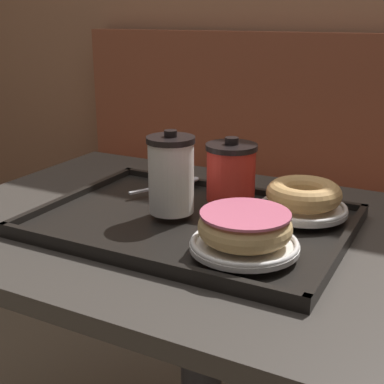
{
  "coord_description": "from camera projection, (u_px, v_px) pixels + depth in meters",
  "views": [
    {
      "loc": [
        0.39,
        -0.79,
        1.06
      ],
      "look_at": [
        -0.01,
        -0.02,
        0.77
      ],
      "focal_mm": 50.0,
      "sensor_mm": 36.0,
      "label": 1
    }
  ],
  "objects": [
    {
      "name": "plate_with_plain_donut",
      "position": [
        303.0,
        208.0,
        0.94
      ],
      "size": [
        0.16,
        0.16,
        0.01
      ],
      "color": "white",
      "rests_on": "serving_tray"
    },
    {
      "name": "spoon",
      "position": [
        181.0,
        182.0,
        1.09
      ],
      "size": [
        0.09,
        0.15,
        0.01
      ],
      "rotation": [
        0.0,
        0.0,
        1.06
      ],
      "color": "silver",
      "rests_on": "serving_tray"
    },
    {
      "name": "donut_plain",
      "position": [
        304.0,
        194.0,
        0.93
      ],
      "size": [
        0.13,
        0.13,
        0.04
      ],
      "color": "tan",
      "rests_on": "plate_with_plain_donut"
    },
    {
      "name": "cafe_table",
      "position": [
        202.0,
        299.0,
        1.0
      ],
      "size": [
        0.99,
        0.67,
        0.7
      ],
      "color": "#38332D",
      "rests_on": "ground_plane"
    },
    {
      "name": "coffee_cup_front",
      "position": [
        171.0,
        174.0,
        0.92
      ],
      "size": [
        0.08,
        0.08,
        0.15
      ],
      "color": "white",
      "rests_on": "serving_tray"
    },
    {
      "name": "donut_chocolate_glazed",
      "position": [
        245.0,
        226.0,
        0.78
      ],
      "size": [
        0.14,
        0.14,
        0.04
      ],
      "color": "#DBB270",
      "rests_on": "plate_with_chocolate_donut"
    },
    {
      "name": "coffee_cup_rear",
      "position": [
        231.0,
        172.0,
        0.99
      ],
      "size": [
        0.1,
        0.1,
        0.12
      ],
      "color": "red",
      "rests_on": "serving_tray"
    },
    {
      "name": "plate_with_chocolate_donut",
      "position": [
        244.0,
        244.0,
        0.79
      ],
      "size": [
        0.16,
        0.16,
        0.01
      ],
      "color": "white",
      "rests_on": "serving_tray"
    },
    {
      "name": "booth_bench",
      "position": [
        275.0,
        237.0,
        1.87
      ],
      "size": [
        1.67,
        0.44,
        1.0
      ],
      "color": "brown",
      "rests_on": "ground_plane"
    },
    {
      "name": "serving_tray",
      "position": [
        192.0,
        223.0,
        0.94
      ],
      "size": [
        0.53,
        0.38,
        0.02
      ],
      "color": "black",
      "rests_on": "cafe_table"
    }
  ]
}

